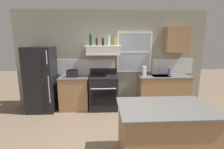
{
  "coord_description": "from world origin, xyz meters",
  "views": [
    {
      "loc": [
        -0.26,
        -2.51,
        1.86
      ],
      "look_at": [
        -0.05,
        1.2,
        1.1
      ],
      "focal_mm": 26.25,
      "sensor_mm": 36.0,
      "label": 1
    }
  ],
  "objects_px": {
    "toaster": "(72,73)",
    "bottle_clear_tall": "(109,40)",
    "bottle_brown_stout": "(97,42)",
    "dish_soap_bottle": "(169,72)",
    "bottle_balsamic_dark": "(103,42)",
    "paper_towel_roll": "(144,71)",
    "stove_range": "(104,92)",
    "kitchen_island": "(164,134)",
    "refrigerator": "(42,79)",
    "bottle_dark_green_wine": "(91,40)",
    "bottle_champagne_gold_foil": "(115,41)"
  },
  "relations": [
    {
      "from": "toaster",
      "to": "bottle_clear_tall",
      "type": "relative_size",
      "value": 0.95
    },
    {
      "from": "bottle_brown_stout",
      "to": "dish_soap_bottle",
      "type": "height_order",
      "value": "bottle_brown_stout"
    },
    {
      "from": "bottle_balsamic_dark",
      "to": "bottle_brown_stout",
      "type": "bearing_deg",
      "value": 155.52
    },
    {
      "from": "bottle_balsamic_dark",
      "to": "dish_soap_bottle",
      "type": "height_order",
      "value": "bottle_balsamic_dark"
    },
    {
      "from": "paper_towel_roll",
      "to": "dish_soap_bottle",
      "type": "height_order",
      "value": "paper_towel_roll"
    },
    {
      "from": "stove_range",
      "to": "bottle_balsamic_dark",
      "type": "distance_m",
      "value": 1.38
    },
    {
      "from": "bottle_clear_tall",
      "to": "kitchen_island",
      "type": "height_order",
      "value": "bottle_clear_tall"
    },
    {
      "from": "refrigerator",
      "to": "kitchen_island",
      "type": "xyz_separation_m",
      "value": [
        2.56,
        -2.12,
        -0.4
      ]
    },
    {
      "from": "toaster",
      "to": "kitchen_island",
      "type": "distance_m",
      "value": 2.83
    },
    {
      "from": "toaster",
      "to": "bottle_dark_green_wine",
      "type": "relative_size",
      "value": 0.94
    },
    {
      "from": "bottle_clear_tall",
      "to": "kitchen_island",
      "type": "bearing_deg",
      "value": -71.8
    },
    {
      "from": "refrigerator",
      "to": "bottle_dark_green_wine",
      "type": "xyz_separation_m",
      "value": [
        1.32,
        0.07,
        1.02
      ]
    },
    {
      "from": "refrigerator",
      "to": "bottle_champagne_gold_foil",
      "type": "height_order",
      "value": "bottle_champagne_gold_foil"
    },
    {
      "from": "bottle_dark_green_wine",
      "to": "bottle_champagne_gold_foil",
      "type": "height_order",
      "value": "bottle_dark_green_wine"
    },
    {
      "from": "bottle_dark_green_wine",
      "to": "paper_towel_roll",
      "type": "xyz_separation_m",
      "value": [
        1.46,
        -0.01,
        -0.83
      ]
    },
    {
      "from": "bottle_brown_stout",
      "to": "bottle_clear_tall",
      "type": "bearing_deg",
      "value": -1.39
    },
    {
      "from": "bottle_brown_stout",
      "to": "paper_towel_roll",
      "type": "distance_m",
      "value": 1.53
    },
    {
      "from": "refrigerator",
      "to": "kitchen_island",
      "type": "height_order",
      "value": "refrigerator"
    },
    {
      "from": "bottle_balsamic_dark",
      "to": "paper_towel_roll",
      "type": "relative_size",
      "value": 0.83
    },
    {
      "from": "toaster",
      "to": "kitchen_island",
      "type": "relative_size",
      "value": 0.21
    },
    {
      "from": "paper_towel_roll",
      "to": "kitchen_island",
      "type": "bearing_deg",
      "value": -95.74
    },
    {
      "from": "bottle_champagne_gold_foil",
      "to": "paper_towel_roll",
      "type": "distance_m",
      "value": 1.16
    },
    {
      "from": "bottle_balsamic_dark",
      "to": "bottle_dark_green_wine",
      "type": "bearing_deg",
      "value": -173.85
    },
    {
      "from": "toaster",
      "to": "bottle_dark_green_wine",
      "type": "distance_m",
      "value": 1.01
    },
    {
      "from": "bottle_clear_tall",
      "to": "paper_towel_roll",
      "type": "bearing_deg",
      "value": -6.43
    },
    {
      "from": "toaster",
      "to": "dish_soap_bottle",
      "type": "bearing_deg",
      "value": 2.81
    },
    {
      "from": "bottle_balsamic_dark",
      "to": "dish_soap_bottle",
      "type": "bearing_deg",
      "value": 1.8
    },
    {
      "from": "paper_towel_roll",
      "to": "bottle_brown_stout",
      "type": "bearing_deg",
      "value": 174.84
    },
    {
      "from": "toaster",
      "to": "bottle_champagne_gold_foil",
      "type": "relative_size",
      "value": 1.04
    },
    {
      "from": "toaster",
      "to": "kitchen_island",
      "type": "xyz_separation_m",
      "value": [
        1.75,
        -2.15,
        -0.55
      ]
    },
    {
      "from": "bottle_brown_stout",
      "to": "bottle_champagne_gold_foil",
      "type": "distance_m",
      "value": 0.5
    },
    {
      "from": "toaster",
      "to": "bottle_brown_stout",
      "type": "height_order",
      "value": "bottle_brown_stout"
    },
    {
      "from": "bottle_champagne_gold_foil",
      "to": "paper_towel_roll",
      "type": "xyz_separation_m",
      "value": [
        0.81,
        -0.11,
        -0.82
      ]
    },
    {
      "from": "bottle_dark_green_wine",
      "to": "bottle_balsamic_dark",
      "type": "distance_m",
      "value": 0.33
    },
    {
      "from": "stove_range",
      "to": "kitchen_island",
      "type": "relative_size",
      "value": 0.78
    },
    {
      "from": "toaster",
      "to": "stove_range",
      "type": "bearing_deg",
      "value": -0.29
    },
    {
      "from": "bottle_brown_stout",
      "to": "bottle_clear_tall",
      "type": "relative_size",
      "value": 0.71
    },
    {
      "from": "bottle_dark_green_wine",
      "to": "bottle_brown_stout",
      "type": "bearing_deg",
      "value": 35.68
    },
    {
      "from": "toaster",
      "to": "bottle_clear_tall",
      "type": "distance_m",
      "value": 1.33
    },
    {
      "from": "paper_towel_roll",
      "to": "stove_range",
      "type": "bearing_deg",
      "value": -178.11
    },
    {
      "from": "kitchen_island",
      "to": "toaster",
      "type": "bearing_deg",
      "value": 129.18
    },
    {
      "from": "bottle_clear_tall",
      "to": "stove_range",
      "type": "bearing_deg",
      "value": -137.57
    },
    {
      "from": "bottle_dark_green_wine",
      "to": "kitchen_island",
      "type": "relative_size",
      "value": 0.23
    },
    {
      "from": "stove_range",
      "to": "refrigerator",
      "type": "bearing_deg",
      "value": -179.2
    },
    {
      "from": "bottle_brown_stout",
      "to": "bottle_balsamic_dark",
      "type": "height_order",
      "value": "bottle_balsamic_dark"
    },
    {
      "from": "bottle_brown_stout",
      "to": "refrigerator",
      "type": "bearing_deg",
      "value": -173.14
    },
    {
      "from": "refrigerator",
      "to": "bottle_champagne_gold_foil",
      "type": "bearing_deg",
      "value": 4.92
    },
    {
      "from": "refrigerator",
      "to": "stove_range",
      "type": "xyz_separation_m",
      "value": [
        1.65,
        0.02,
        -0.39
      ]
    },
    {
      "from": "bottle_champagne_gold_foil",
      "to": "paper_towel_roll",
      "type": "bearing_deg",
      "value": -7.77
    },
    {
      "from": "bottle_clear_tall",
      "to": "kitchen_island",
      "type": "relative_size",
      "value": 0.22
    }
  ]
}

